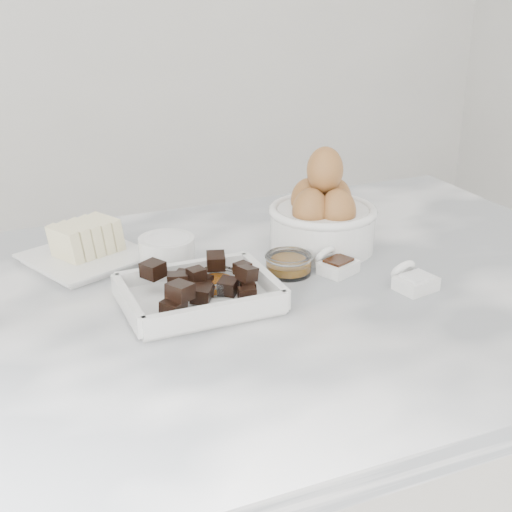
{
  "coord_description": "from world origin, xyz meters",
  "views": [
    {
      "loc": [
        -0.36,
        -0.85,
        1.38
      ],
      "look_at": [
        0.02,
        0.03,
        0.98
      ],
      "focal_mm": 50.0,
      "sensor_mm": 36.0,
      "label": 1
    }
  ],
  "objects_px": {
    "chocolate_dish": "(199,290)",
    "salt_spoon": "(413,279)",
    "butter_plate": "(83,248)",
    "egg_bowl": "(323,216)",
    "zest_bowl": "(217,284)",
    "honey_bowl": "(289,264)",
    "sugar_ramekin": "(167,252)",
    "vanilla_spoon": "(335,264)"
  },
  "relations": [
    {
      "from": "salt_spoon",
      "to": "butter_plate",
      "type": "bearing_deg",
      "value": 145.75
    },
    {
      "from": "salt_spoon",
      "to": "chocolate_dish",
      "type": "bearing_deg",
      "value": 166.69
    },
    {
      "from": "sugar_ramekin",
      "to": "salt_spoon",
      "type": "height_order",
      "value": "sugar_ramekin"
    },
    {
      "from": "salt_spoon",
      "to": "vanilla_spoon",
      "type": "bearing_deg",
      "value": 127.59
    },
    {
      "from": "vanilla_spoon",
      "to": "salt_spoon",
      "type": "height_order",
      "value": "same"
    },
    {
      "from": "honey_bowl",
      "to": "zest_bowl",
      "type": "distance_m",
      "value": 0.13
    },
    {
      "from": "honey_bowl",
      "to": "salt_spoon",
      "type": "relative_size",
      "value": 0.99
    },
    {
      "from": "egg_bowl",
      "to": "zest_bowl",
      "type": "height_order",
      "value": "egg_bowl"
    },
    {
      "from": "egg_bowl",
      "to": "honey_bowl",
      "type": "distance_m",
      "value": 0.13
    },
    {
      "from": "sugar_ramekin",
      "to": "salt_spoon",
      "type": "xyz_separation_m",
      "value": [
        0.3,
        -0.21,
        -0.01
      ]
    },
    {
      "from": "chocolate_dish",
      "to": "salt_spoon",
      "type": "height_order",
      "value": "chocolate_dish"
    },
    {
      "from": "sugar_ramekin",
      "to": "salt_spoon",
      "type": "bearing_deg",
      "value": -34.61
    },
    {
      "from": "egg_bowl",
      "to": "salt_spoon",
      "type": "bearing_deg",
      "value": -77.07
    },
    {
      "from": "butter_plate",
      "to": "egg_bowl",
      "type": "distance_m",
      "value": 0.39
    },
    {
      "from": "sugar_ramekin",
      "to": "vanilla_spoon",
      "type": "bearing_deg",
      "value": -26.26
    },
    {
      "from": "sugar_ramekin",
      "to": "egg_bowl",
      "type": "height_order",
      "value": "egg_bowl"
    },
    {
      "from": "butter_plate",
      "to": "zest_bowl",
      "type": "bearing_deg",
      "value": -52.22
    },
    {
      "from": "zest_bowl",
      "to": "salt_spoon",
      "type": "xyz_separation_m",
      "value": [
        0.27,
        -0.09,
        -0.0
      ]
    },
    {
      "from": "butter_plate",
      "to": "sugar_ramekin",
      "type": "xyz_separation_m",
      "value": [
        0.11,
        -0.07,
        0.0
      ]
    },
    {
      "from": "egg_bowl",
      "to": "zest_bowl",
      "type": "relative_size",
      "value": 2.43
    },
    {
      "from": "chocolate_dish",
      "to": "sugar_ramekin",
      "type": "distance_m",
      "value": 0.14
    },
    {
      "from": "chocolate_dish",
      "to": "egg_bowl",
      "type": "xyz_separation_m",
      "value": [
        0.26,
        0.12,
        0.03
      ]
    },
    {
      "from": "egg_bowl",
      "to": "honey_bowl",
      "type": "bearing_deg",
      "value": -142.59
    },
    {
      "from": "butter_plate",
      "to": "honey_bowl",
      "type": "bearing_deg",
      "value": -30.83
    },
    {
      "from": "sugar_ramekin",
      "to": "vanilla_spoon",
      "type": "distance_m",
      "value": 0.26
    },
    {
      "from": "zest_bowl",
      "to": "egg_bowl",
      "type": "bearing_deg",
      "value": 24.84
    },
    {
      "from": "vanilla_spoon",
      "to": "chocolate_dish",
      "type": "bearing_deg",
      "value": -173.66
    },
    {
      "from": "sugar_ramekin",
      "to": "salt_spoon",
      "type": "distance_m",
      "value": 0.37
    },
    {
      "from": "butter_plate",
      "to": "sugar_ramekin",
      "type": "bearing_deg",
      "value": -33.26
    },
    {
      "from": "zest_bowl",
      "to": "vanilla_spoon",
      "type": "xyz_separation_m",
      "value": [
        0.19,
        0.01,
        -0.0
      ]
    },
    {
      "from": "egg_bowl",
      "to": "vanilla_spoon",
      "type": "height_order",
      "value": "egg_bowl"
    },
    {
      "from": "vanilla_spoon",
      "to": "salt_spoon",
      "type": "distance_m",
      "value": 0.12
    },
    {
      "from": "sugar_ramekin",
      "to": "zest_bowl",
      "type": "xyz_separation_m",
      "value": [
        0.04,
        -0.12,
        -0.01
      ]
    },
    {
      "from": "butter_plate",
      "to": "salt_spoon",
      "type": "bearing_deg",
      "value": -34.25
    },
    {
      "from": "chocolate_dish",
      "to": "vanilla_spoon",
      "type": "xyz_separation_m",
      "value": [
        0.23,
        0.03,
        -0.01
      ]
    },
    {
      "from": "zest_bowl",
      "to": "chocolate_dish",
      "type": "bearing_deg",
      "value": -150.67
    },
    {
      "from": "egg_bowl",
      "to": "honey_bowl",
      "type": "relative_size",
      "value": 2.45
    },
    {
      "from": "sugar_ramekin",
      "to": "egg_bowl",
      "type": "distance_m",
      "value": 0.26
    },
    {
      "from": "butter_plate",
      "to": "sugar_ramekin",
      "type": "height_order",
      "value": "butter_plate"
    },
    {
      "from": "butter_plate",
      "to": "honey_bowl",
      "type": "distance_m",
      "value": 0.32
    },
    {
      "from": "honey_bowl",
      "to": "salt_spoon",
      "type": "bearing_deg",
      "value": -40.21
    },
    {
      "from": "honey_bowl",
      "to": "vanilla_spoon",
      "type": "height_order",
      "value": "vanilla_spoon"
    }
  ]
}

